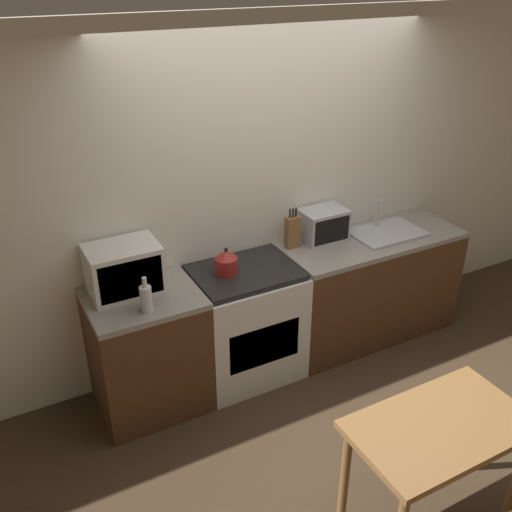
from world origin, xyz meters
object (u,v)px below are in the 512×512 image
at_px(stove_range, 245,323).
at_px(toaster_oven, 323,225).
at_px(bottle, 146,298).
at_px(microwave, 124,269).
at_px(kettle, 226,262).
at_px(dining_table, 438,440).

height_order(stove_range, toaster_oven, toaster_oven).
bearing_deg(bottle, toaster_oven, 12.38).
xyz_separation_m(microwave, bottle, (0.04, -0.30, -0.07)).
height_order(kettle, toaster_oven, toaster_oven).
bearing_deg(kettle, stove_range, -7.56).
distance_m(kettle, dining_table, 1.80).
bearing_deg(stove_range, kettle, 172.44).
height_order(toaster_oven, dining_table, toaster_oven).
xyz_separation_m(microwave, toaster_oven, (1.60, 0.04, -0.04)).
height_order(stove_range, kettle, kettle).
distance_m(stove_range, kettle, 0.56).
xyz_separation_m(stove_range, kettle, (-0.14, 0.02, 0.54)).
distance_m(microwave, bottle, 0.31).
xyz_separation_m(stove_range, toaster_oven, (0.77, 0.16, 0.58)).
bearing_deg(stove_range, microwave, 171.82).
bearing_deg(kettle, dining_table, -76.85).
relative_size(stove_range, dining_table, 0.95).
xyz_separation_m(bottle, dining_table, (1.05, -1.52, -0.35)).
distance_m(stove_range, microwave, 1.04).
bearing_deg(toaster_oven, stove_range, -168.29).
xyz_separation_m(kettle, toaster_oven, (0.91, 0.14, 0.04)).
xyz_separation_m(kettle, dining_table, (0.40, -1.72, -0.34)).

